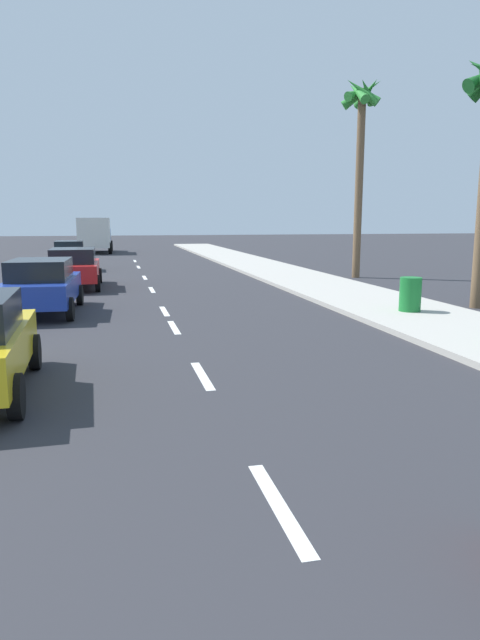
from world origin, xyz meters
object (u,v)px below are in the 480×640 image
Objects in this scene: palm_tree_far at (361,126)px; parked_car_red at (74,267)px; parked_car_teal at (70,255)px; trash_bin_far at (410,294)px; delivery_truck at (95,234)px; parked_car_blue at (42,285)px.

parked_car_red is at bearing -174.17° from palm_tree_far.
parked_car_teal reaches higher than trash_bin_far.
delivery_truck is at bearing 89.80° from parked_car_red.
delivery_truck is at bearing 105.87° from trash_bin_far.
trash_bin_far is at bearing -73.03° from delivery_truck.
trash_bin_far is at bearing -13.05° from parked_car_blue.
parked_car_red is 0.50× the size of palm_tree_far.
trash_bin_far is at bearing -42.50° from parked_car_red.
trash_bin_far is (9.40, -33.06, -0.89)m from delivery_truck.
palm_tree_far is at bearing 6.10° from parked_car_red.
parked_car_teal is 16.13m from delivery_truck.
parked_car_teal is 4.08× the size of trash_bin_far.
parked_car_teal is 0.62× the size of delivery_truck.
palm_tree_far is (13.28, -6.80, 5.95)m from parked_car_teal.
parked_car_blue is 16.19m from palm_tree_far.
delivery_truck is at bearing 118.41° from palm_tree_far.
palm_tree_far is at bearing -29.01° from parked_car_teal.
parked_car_teal is 0.43× the size of palm_tree_far.
parked_car_teal is (-0.69, 8.09, -0.01)m from parked_car_red.
parked_car_blue is at bearing -150.43° from palm_tree_far.
palm_tree_far reaches higher than trash_bin_far.
parked_car_red is 0.70× the size of delivery_truck.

